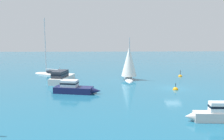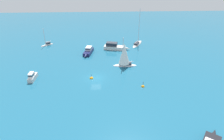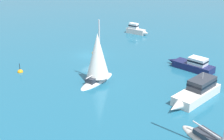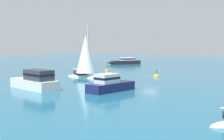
{
  "view_description": "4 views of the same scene",
  "coord_description": "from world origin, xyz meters",
  "px_view_note": "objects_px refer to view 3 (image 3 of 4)",
  "views": [
    {
      "loc": [
        -11.15,
        -39.1,
        8.97
      ],
      "look_at": [
        -9.84,
        7.16,
        1.99
      ],
      "focal_mm": 39.7,
      "sensor_mm": 36.0,
      "label": 1
    },
    {
      "loc": [
        42.22,
        2.01,
        24.36
      ],
      "look_at": [
        -2.33,
        4.13,
        0.96
      ],
      "focal_mm": 31.79,
      "sensor_mm": 36.0,
      "label": 2
    },
    {
      "loc": [
        -27.39,
        38.04,
        16.72
      ],
      "look_at": [
        -6.88,
        4.69,
        0.58
      ],
      "focal_mm": 49.58,
      "sensor_mm": 36.0,
      "label": 3
    },
    {
      "loc": [
        -44.86,
        -20.73,
        5.32
      ],
      "look_at": [
        -4.89,
        4.02,
        1.2
      ],
      "focal_mm": 50.57,
      "sensor_mm": 36.0,
      "label": 4
    }
  ],
  "objects_px": {
    "cabin_cruiser": "(197,91)",
    "ketch": "(97,60)",
    "powerboat": "(193,65)",
    "channel_buoy": "(20,72)",
    "cabin_cruiser_1": "(136,30)",
    "mooring_buoy": "(94,53)"
  },
  "relations": [
    {
      "from": "ketch",
      "to": "channel_buoy",
      "type": "relative_size",
      "value": 5.08
    },
    {
      "from": "cabin_cruiser",
      "to": "mooring_buoy",
      "type": "relative_size",
      "value": 5.67
    },
    {
      "from": "cabin_cruiser",
      "to": "channel_buoy",
      "type": "bearing_deg",
      "value": -64.26
    },
    {
      "from": "powerboat",
      "to": "ketch",
      "type": "distance_m",
      "value": 14.07
    },
    {
      "from": "ketch",
      "to": "channel_buoy",
      "type": "distance_m",
      "value": 11.77
    },
    {
      "from": "cabin_cruiser_1",
      "to": "powerboat",
      "type": "distance_m",
      "value": 19.89
    },
    {
      "from": "cabin_cruiser_1",
      "to": "powerboat",
      "type": "bearing_deg",
      "value": -35.9
    },
    {
      "from": "cabin_cruiser",
      "to": "ketch",
      "type": "height_order",
      "value": "ketch"
    },
    {
      "from": "powerboat",
      "to": "mooring_buoy",
      "type": "bearing_deg",
      "value": 17.56
    },
    {
      "from": "cabin_cruiser",
      "to": "mooring_buoy",
      "type": "height_order",
      "value": "cabin_cruiser"
    },
    {
      "from": "powerboat",
      "to": "channel_buoy",
      "type": "bearing_deg",
      "value": 45.48
    },
    {
      "from": "cabin_cruiser",
      "to": "powerboat",
      "type": "distance_m",
      "value": 9.03
    },
    {
      "from": "channel_buoy",
      "to": "powerboat",
      "type": "bearing_deg",
      "value": -146.2
    },
    {
      "from": "cabin_cruiser_1",
      "to": "powerboat",
      "type": "height_order",
      "value": "cabin_cruiser_1"
    },
    {
      "from": "cabin_cruiser_1",
      "to": "powerboat",
      "type": "xyz_separation_m",
      "value": [
        -15.49,
        12.49,
        -0.04
      ]
    },
    {
      "from": "cabin_cruiser_1",
      "to": "ketch",
      "type": "height_order",
      "value": "ketch"
    },
    {
      "from": "powerboat",
      "to": "ketch",
      "type": "xyz_separation_m",
      "value": [
        9.25,
        10.37,
        2.2
      ]
    },
    {
      "from": "mooring_buoy",
      "to": "cabin_cruiser_1",
      "type": "bearing_deg",
      "value": -91.44
    },
    {
      "from": "mooring_buoy",
      "to": "ketch",
      "type": "bearing_deg",
      "value": 127.0
    },
    {
      "from": "cabin_cruiser",
      "to": "ketch",
      "type": "relative_size",
      "value": 1.03
    },
    {
      "from": "cabin_cruiser_1",
      "to": "ketch",
      "type": "relative_size",
      "value": 0.56
    },
    {
      "from": "powerboat",
      "to": "channel_buoy",
      "type": "height_order",
      "value": "powerboat"
    }
  ]
}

